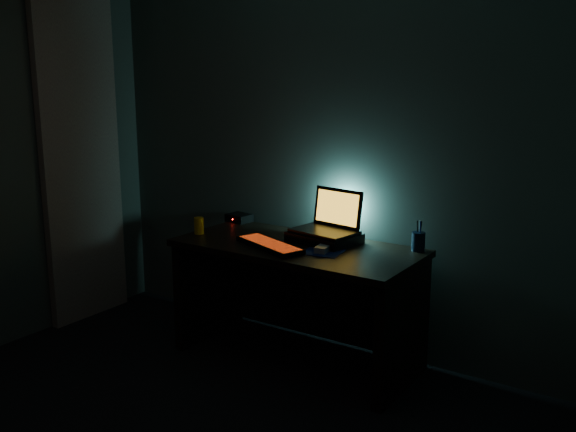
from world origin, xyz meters
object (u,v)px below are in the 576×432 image
Objects in this scene: laptop at (330,222)px; pen_cup at (418,242)px; mouse at (323,249)px; keyboard at (270,245)px; juice_glass at (199,226)px; router at (239,218)px.

laptop is 0.56m from pen_cup.
keyboard is at bearing -174.17° from mouse.
laptop is 3.86× the size of juice_glass.
keyboard is at bearing -2.19° from juice_glass.
laptop is at bearing 21.81° from juice_glass.
laptop is at bearing 102.49° from mouse.
mouse is (0.10, -0.25, -0.10)m from laptop.
router is (-1.35, 0.02, -0.03)m from pen_cup.
mouse is 0.90m from juice_glass.
mouse is at bearing 36.06° from keyboard.
router is (-0.58, 0.44, 0.01)m from keyboard.
laptop reaches higher than pen_cup.
juice_glass is (-0.58, 0.02, 0.04)m from keyboard.
pen_cup is (0.45, 0.34, 0.04)m from mouse.
router is at bearing 148.85° from mouse.
router reaches higher than mouse.
pen_cup is at bearing 49.74° from keyboard.
mouse is 0.96m from router.
laptop is 0.29m from mouse.
juice_glass is at bearing 174.73° from mouse.
laptop is at bearing 78.40° from keyboard.
pen_cup is 1.05× the size of juice_glass.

